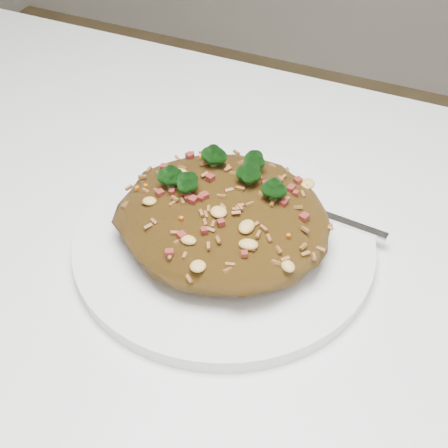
{
  "coord_description": "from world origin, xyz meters",
  "views": [
    {
      "loc": [
        0.1,
        -0.29,
        1.16
      ],
      "look_at": [
        -0.06,
        0.08,
        0.78
      ],
      "focal_mm": 50.0,
      "sensor_mm": 36.0,
      "label": 1
    }
  ],
  "objects_px": {
    "plate": "(224,242)",
    "fried_rice": "(224,210)",
    "dining_table": "(254,392)",
    "fork": "(313,210)"
  },
  "relations": [
    {
      "from": "dining_table",
      "to": "plate",
      "type": "distance_m",
      "value": 0.14
    },
    {
      "from": "dining_table",
      "to": "plate",
      "type": "height_order",
      "value": "plate"
    },
    {
      "from": "dining_table",
      "to": "plate",
      "type": "xyz_separation_m",
      "value": [
        -0.06,
        0.08,
        0.1
      ]
    },
    {
      "from": "plate",
      "to": "fork",
      "type": "relative_size",
      "value": 1.67
    },
    {
      "from": "fried_rice",
      "to": "fork",
      "type": "height_order",
      "value": "fried_rice"
    },
    {
      "from": "plate",
      "to": "fork",
      "type": "bearing_deg",
      "value": 45.86
    },
    {
      "from": "fried_rice",
      "to": "dining_table",
      "type": "bearing_deg",
      "value": -50.19
    },
    {
      "from": "plate",
      "to": "fried_rice",
      "type": "relative_size",
      "value": 1.42
    },
    {
      "from": "dining_table",
      "to": "plate",
      "type": "bearing_deg",
      "value": 129.94
    },
    {
      "from": "dining_table",
      "to": "fried_rice",
      "type": "relative_size",
      "value": 6.29
    }
  ]
}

